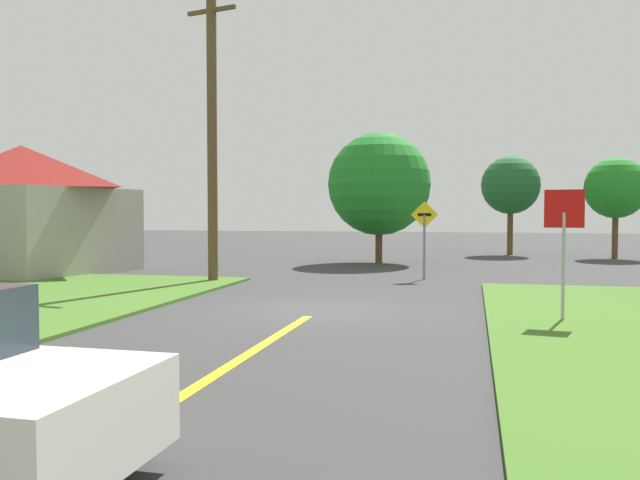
# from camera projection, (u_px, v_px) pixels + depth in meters

# --- Properties ---
(ground_plane) EXTENTS (120.00, 120.00, 0.00)m
(ground_plane) POSITION_uv_depth(u_px,v_px,m) (318.00, 310.00, 15.12)
(ground_plane) COLOR #383838
(lane_stripe_center) EXTENTS (0.20, 14.00, 0.01)m
(lane_stripe_center) POSITION_uv_depth(u_px,v_px,m) (155.00, 413.00, 7.34)
(lane_stripe_center) COLOR yellow
(lane_stripe_center) RESTS_ON ground
(stop_sign) EXTENTS (0.77, 0.14, 2.74)m
(stop_sign) POSITION_uv_depth(u_px,v_px,m) (564.00, 229.00, 13.25)
(stop_sign) COLOR #9EA0A8
(stop_sign) RESTS_ON ground
(utility_pole_mid) EXTENTS (1.78, 0.52, 9.46)m
(utility_pole_mid) POSITION_uv_depth(u_px,v_px,m) (212.00, 133.00, 20.90)
(utility_pole_mid) COLOR brown
(utility_pole_mid) RESTS_ON ground
(direction_sign) EXTENTS (0.90, 0.14, 2.64)m
(direction_sign) POSITION_uv_depth(u_px,v_px,m) (424.00, 231.00, 21.95)
(direction_sign) COLOR slate
(direction_sign) RESTS_ON ground
(oak_tree_left) EXTENTS (3.08, 3.08, 5.25)m
(oak_tree_left) POSITION_uv_depth(u_px,v_px,m) (511.00, 185.00, 34.62)
(oak_tree_left) COLOR brown
(oak_tree_left) RESTS_ON ground
(pine_tree_center) EXTENTS (4.55, 4.55, 5.79)m
(pine_tree_center) POSITION_uv_depth(u_px,v_px,m) (379.00, 184.00, 28.85)
(pine_tree_center) COLOR brown
(pine_tree_center) RESTS_ON ground
(oak_tree_right) EXTENTS (2.99, 2.99, 4.97)m
(oak_tree_right) POSITION_uv_depth(u_px,v_px,m) (616.00, 188.00, 31.93)
(oak_tree_right) COLOR brown
(oak_tree_right) RESTS_ON ground
(barn) EXTENTS (7.58, 6.84, 4.78)m
(barn) POSITION_uv_depth(u_px,v_px,m) (22.00, 209.00, 24.48)
(barn) COLOR gray
(barn) RESTS_ON ground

